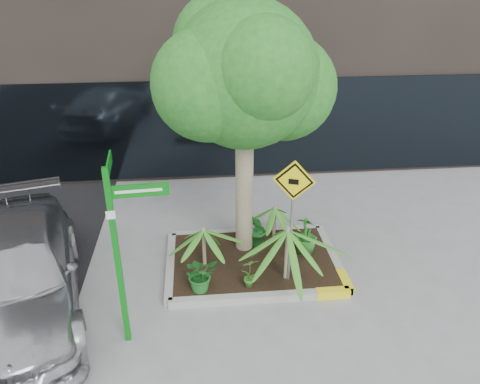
{
  "coord_description": "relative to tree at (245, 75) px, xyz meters",
  "views": [
    {
      "loc": [
        -0.79,
        -7.24,
        5.37
      ],
      "look_at": [
        -0.06,
        0.2,
        1.66
      ],
      "focal_mm": 35.0,
      "sensor_mm": 36.0,
      "label": 1
    }
  ],
  "objects": [
    {
      "name": "ground",
      "position": [
        -0.07,
        -0.77,
        -3.62
      ],
      "size": [
        80.0,
        80.0,
        0.0
      ],
      "primitive_type": "plane",
      "color": "gray",
      "rests_on": "ground"
    },
    {
      "name": "planter",
      "position": [
        0.16,
        -0.5,
        -3.51
      ],
      "size": [
        3.35,
        2.36,
        0.15
      ],
      "color": "#9E9E99",
      "rests_on": "ground"
    },
    {
      "name": "tree",
      "position": [
        0.0,
        0.0,
        0.0
      ],
      "size": [
        3.3,
        2.93,
        4.95
      ],
      "color": "tan",
      "rests_on": "ground"
    },
    {
      "name": "palm_front",
      "position": [
        0.65,
        -1.13,
        -2.46
      ],
      "size": [
        1.21,
        1.21,
        1.35
      ],
      "color": "tan",
      "rests_on": "ground"
    },
    {
      "name": "palm_left",
      "position": [
        -0.81,
        -0.59,
        -2.7
      ],
      "size": [
        0.93,
        0.93,
        1.03
      ],
      "color": "tan",
      "rests_on": "ground"
    },
    {
      "name": "palm_back",
      "position": [
        0.67,
        0.32,
        -2.8
      ],
      "size": [
        0.81,
        0.81,
        0.9
      ],
      "color": "tan",
      "rests_on": "ground"
    },
    {
      "name": "parked_car",
      "position": [
        -3.94,
        -1.32,
        -2.92
      ],
      "size": [
        3.12,
        5.14,
        1.39
      ],
      "primitive_type": "imported",
      "rotation": [
        0.0,
        0.0,
        0.26
      ],
      "color": "#B1B0B5",
      "rests_on": "ground"
    },
    {
      "name": "shrub_a",
      "position": [
        -0.9,
        -1.32,
        -3.14
      ],
      "size": [
        0.78,
        0.78,
        0.65
      ],
      "primitive_type": "imported",
      "rotation": [
        0.0,
        0.0,
        0.45
      ],
      "color": "#1B5F21",
      "rests_on": "planter"
    },
    {
      "name": "shrub_b",
      "position": [
        1.19,
        -0.33,
        -3.07
      ],
      "size": [
        0.63,
        0.63,
        0.8
      ],
      "primitive_type": "imported",
      "rotation": [
        0.0,
        0.0,
        2.46
      ],
      "color": "#246E21",
      "rests_on": "planter"
    },
    {
      "name": "shrub_c",
      "position": [
        -0.04,
        -1.32,
        -3.16
      ],
      "size": [
        0.39,
        0.39,
        0.61
      ],
      "primitive_type": "imported",
      "rotation": [
        0.0,
        0.0,
        3.39
      ],
      "color": "#367223",
      "rests_on": "planter"
    },
    {
      "name": "shrub_d",
      "position": [
        0.28,
        -0.04,
        -3.09
      ],
      "size": [
        0.45,
        0.45,
        0.75
      ],
      "primitive_type": "imported",
      "rotation": [
        0.0,
        0.0,
        4.82
      ],
      "color": "#1B5F21",
      "rests_on": "planter"
    },
    {
      "name": "street_sign_post",
      "position": [
        -2.02,
        -2.21,
        -1.79
      ],
      "size": [
        0.88,
        0.87,
        2.96
      ],
      "rotation": [
        0.0,
        0.0,
        0.07
      ],
      "color": "#0B7915",
      "rests_on": "ground"
    },
    {
      "name": "cattle_sign",
      "position": [
        0.7,
        -1.15,
        -1.89
      ],
      "size": [
        0.68,
        0.26,
        2.33
      ],
      "rotation": [
        0.0,
        0.0,
        -0.34
      ],
      "color": "slate",
      "rests_on": "ground"
    }
  ]
}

